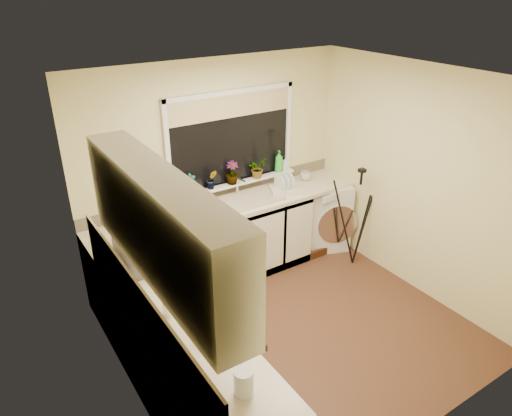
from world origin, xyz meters
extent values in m
plane|color=#503120|center=(0.00, 0.00, 0.00)|extent=(3.20, 3.20, 0.00)
plane|color=white|center=(0.00, 0.00, 2.45)|extent=(3.20, 3.20, 0.00)
plane|color=beige|center=(0.00, 1.50, 1.23)|extent=(3.20, 0.00, 3.20)
plane|color=beige|center=(0.00, -1.50, 1.23)|extent=(3.20, 0.00, 3.20)
plane|color=beige|center=(-1.60, 0.00, 1.23)|extent=(0.00, 3.00, 3.00)
plane|color=beige|center=(1.60, 0.00, 1.23)|extent=(0.00, 3.00, 3.00)
cube|color=silver|center=(-0.33, 1.20, 0.43)|extent=(2.55, 0.60, 0.86)
cube|color=silver|center=(-1.30, -0.30, 0.43)|extent=(0.54, 2.40, 0.86)
cube|color=beige|center=(0.00, 1.20, 0.88)|extent=(3.20, 0.60, 0.04)
cube|color=beige|center=(-1.30, -0.30, 0.88)|extent=(0.60, 2.40, 0.04)
cube|color=silver|center=(-1.44, -0.45, 1.80)|extent=(0.28, 1.90, 0.70)
cube|color=beige|center=(-1.59, -0.30, 1.12)|extent=(0.02, 2.40, 0.45)
cube|color=beige|center=(0.00, 1.49, 0.97)|extent=(3.20, 0.02, 0.14)
cube|color=black|center=(0.20, 1.49, 1.55)|extent=(1.50, 0.02, 1.00)
cube|color=tan|center=(0.20, 1.46, 1.92)|extent=(1.50, 0.02, 0.25)
cube|color=white|center=(0.20, 1.43, 1.04)|extent=(1.60, 0.14, 0.03)
cube|color=tan|center=(0.20, 1.20, 0.91)|extent=(0.82, 0.46, 0.03)
cylinder|color=silver|center=(0.20, 1.38, 1.02)|extent=(0.03, 0.03, 0.24)
cube|color=silver|center=(1.33, 1.18, 0.44)|extent=(0.79, 0.78, 0.87)
cube|color=#97979E|center=(-0.70, 1.09, 0.91)|extent=(0.39, 0.34, 0.02)
cube|color=#5C5FF9|center=(-0.65, 1.24, 1.03)|extent=(0.33, 0.20, 0.22)
cylinder|color=white|center=(-1.26, 0.46, 1.02)|extent=(0.18, 0.18, 0.23)
cube|color=beige|center=(0.72, 1.15, 0.93)|extent=(0.43, 0.38, 0.05)
cylinder|color=silver|center=(-1.27, -1.13, 0.99)|extent=(0.12, 0.12, 0.18)
cylinder|color=silver|center=(-1.35, -0.20, 0.95)|extent=(0.08, 0.08, 0.11)
imported|color=white|center=(-1.23, 0.62, 1.05)|extent=(0.37, 0.54, 0.30)
imported|color=#999999|center=(-0.36, 1.40, 1.17)|extent=(0.13, 0.09, 0.23)
imported|color=#999999|center=(-0.11, 1.41, 1.16)|extent=(0.15, 0.13, 0.22)
imported|color=#999999|center=(0.15, 1.40, 1.18)|extent=(0.18, 0.18, 0.27)
imported|color=#999999|center=(0.49, 1.40, 1.17)|extent=(0.26, 0.25, 0.23)
imported|color=green|center=(0.82, 1.42, 1.18)|extent=(0.13, 0.13, 0.26)
imported|color=#999999|center=(0.91, 1.41, 1.14)|extent=(0.10, 0.10, 0.18)
imported|color=beige|center=(1.15, 1.31, 0.95)|extent=(0.15, 0.15, 0.11)
imported|color=beige|center=(-1.25, -0.58, 0.94)|extent=(0.12, 0.12, 0.08)
camera|label=1|loc=(-2.36, -2.93, 3.18)|focal=33.31mm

